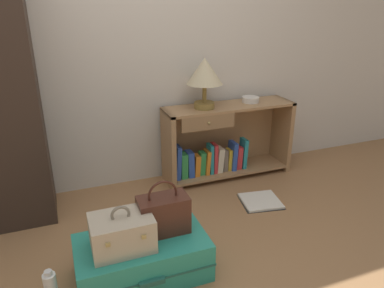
{
  "coord_description": "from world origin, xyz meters",
  "views": [
    {
      "loc": [
        -0.55,
        -1.47,
        1.52
      ],
      "look_at": [
        0.32,
        0.8,
        0.55
      ],
      "focal_mm": 34.19,
      "sensor_mm": 36.0,
      "label": 1
    }
  ],
  "objects": [
    {
      "name": "handbag",
      "position": [
        -0.06,
        0.28,
        0.36
      ],
      "size": [
        0.29,
        0.16,
        0.33
      ],
      "color": "#472319",
      "rests_on": "suitcase_large"
    },
    {
      "name": "bookshelf",
      "position": [
        0.79,
        1.28,
        0.31
      ],
      "size": [
        1.16,
        0.33,
        0.67
      ],
      "color": "#A37A51",
      "rests_on": "ground_plane"
    },
    {
      "name": "train_case",
      "position": [
        -0.31,
        0.22,
        0.34
      ],
      "size": [
        0.33,
        0.25,
        0.26
      ],
      "color": "#B7A88E",
      "rests_on": "suitcase_large"
    },
    {
      "name": "back_wall",
      "position": [
        0.0,
        1.5,
        1.3
      ],
      "size": [
        6.4,
        0.1,
        2.6
      ],
      "primitive_type": "cube",
      "color": "beige",
      "rests_on": "ground_plane"
    },
    {
      "name": "suitcase_large",
      "position": [
        -0.2,
        0.24,
        0.12
      ],
      "size": [
        0.75,
        0.44,
        0.24
      ],
      "color": "teal",
      "rests_on": "ground_plane"
    },
    {
      "name": "table_lamp",
      "position": [
        0.6,
        1.26,
        0.95
      ],
      "size": [
        0.3,
        0.3,
        0.42
      ],
      "color": "olive",
      "rests_on": "bookshelf"
    },
    {
      "name": "open_book_on_floor",
      "position": [
        0.87,
        0.72,
        0.01
      ],
      "size": [
        0.36,
        0.35,
        0.02
      ],
      "color": "white",
      "rests_on": "ground_plane"
    },
    {
      "name": "bowl",
      "position": [
        1.05,
        1.28,
        0.69
      ],
      "size": [
        0.15,
        0.15,
        0.05
      ],
      "primitive_type": "cylinder",
      "color": "silver",
      "rests_on": "bookshelf"
    }
  ]
}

